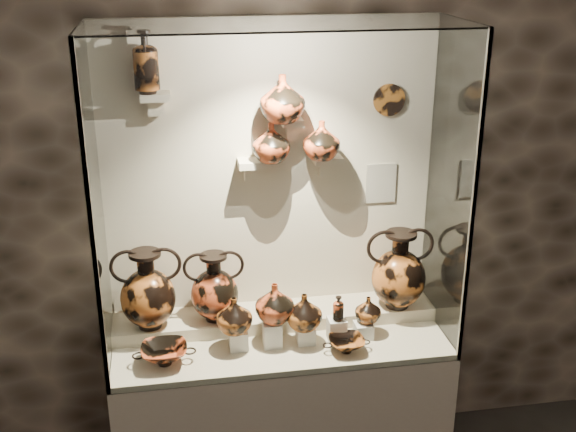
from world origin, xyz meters
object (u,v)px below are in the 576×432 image
at_px(jug_a, 234,315).
at_px(ovoid_vase_b, 282,98).
at_px(jug_c, 304,312).
at_px(ovoid_vase_a, 271,142).
at_px(amphora_mid, 214,287).
at_px(lekythos_tall, 146,59).
at_px(lekythos_small, 338,307).
at_px(amphora_left, 147,289).
at_px(ovoid_vase_c, 321,140).
at_px(kylix_right, 346,343).
at_px(jug_b, 275,303).
at_px(amphora_right, 399,269).
at_px(kylix_left, 164,353).
at_px(jug_e, 368,309).

bearing_deg(jug_a, ovoid_vase_b, 49.06).
bearing_deg(jug_c, ovoid_vase_a, 128.50).
height_order(amphora_mid, lekythos_tall, lekythos_tall).
distance_m(lekythos_small, ovoid_vase_a, 0.88).
height_order(amphora_left, jug_a, amphora_left).
bearing_deg(lekythos_tall, ovoid_vase_c, -2.77).
height_order(kylix_right, ovoid_vase_b, ovoid_vase_b).
bearing_deg(ovoid_vase_c, jug_c, -97.29).
bearing_deg(jug_b, lekythos_small, -21.35).
distance_m(amphora_right, kylix_right, 0.51).
distance_m(kylix_left, kylix_right, 0.89).
relative_size(lekythos_tall, ovoid_vase_a, 1.65).
bearing_deg(ovoid_vase_b, jug_a, -143.30).
relative_size(amphora_right, kylix_left, 1.50).
bearing_deg(kylix_left, kylix_right, -11.32).
height_order(jug_b, ovoid_vase_b, ovoid_vase_b).
bearing_deg(ovoid_vase_c, jug_a, -132.76).
xyz_separation_m(amphora_right, ovoid_vase_a, (-0.66, 0.08, 0.70)).
bearing_deg(ovoid_vase_a, jug_a, -145.78).
height_order(jug_e, ovoid_vase_b, ovoid_vase_b).
xyz_separation_m(amphora_mid, kylix_left, (-0.27, -0.27, -0.20)).
bearing_deg(jug_b, lekythos_tall, 138.57).
height_order(amphora_right, jug_e, amphora_right).
height_order(lekythos_small, lekythos_tall, lekythos_tall).
xyz_separation_m(jug_a, ovoid_vase_c, (0.48, 0.25, 0.79)).
height_order(jug_a, jug_c, jug_a).
height_order(amphora_right, ovoid_vase_c, ovoid_vase_c).
distance_m(lekythos_small, kylix_left, 0.88).
bearing_deg(jug_b, amphora_mid, 131.87).
bearing_deg(amphora_left, ovoid_vase_b, 18.32).
distance_m(amphora_right, kylix_left, 1.28).
height_order(lekythos_small, kylix_left, lekythos_small).
relative_size(jug_a, ovoid_vase_a, 0.96).
bearing_deg(jug_b, amphora_left, 149.65).
bearing_deg(ovoid_vase_b, jug_e, -31.84).
height_order(amphora_left, kylix_right, amphora_left).
height_order(amphora_left, jug_e, amphora_left).
distance_m(jug_a, ovoid_vase_a, 0.86).
relative_size(lekythos_small, ovoid_vase_b, 0.66).
bearing_deg(jug_a, amphora_left, 165.14).
height_order(amphora_mid, jug_e, amphora_mid).
height_order(amphora_right, jug_c, amphora_right).
bearing_deg(amphora_right, ovoid_vase_a, 163.78).
relative_size(amphora_left, kylix_left, 1.45).
height_order(jug_a, ovoid_vase_a, ovoid_vase_a).
height_order(jug_e, kylix_right, jug_e).
bearing_deg(ovoid_vase_a, ovoid_vase_b, -30.65).
distance_m(kylix_left, lekythos_tall, 1.39).
bearing_deg(kylix_right, jug_c, 133.72).
relative_size(kylix_left, lekythos_tall, 0.90).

